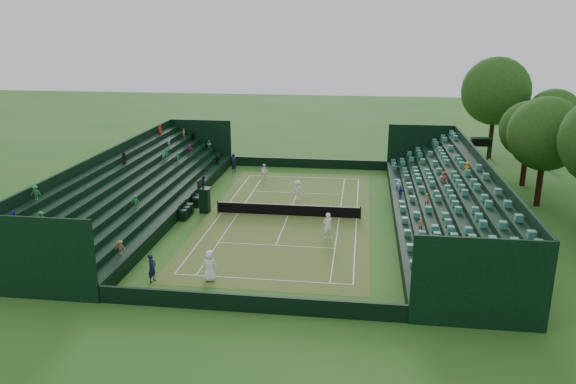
% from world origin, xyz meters
% --- Properties ---
extents(ground, '(160.00, 160.00, 0.00)m').
position_xyz_m(ground, '(0.00, 0.00, 0.00)').
color(ground, '#23581C').
rests_on(ground, ground).
extents(court_surface, '(12.97, 26.77, 0.01)m').
position_xyz_m(court_surface, '(0.00, 0.00, 0.01)').
color(court_surface, '#427727').
rests_on(court_surface, ground).
extents(perimeter_wall_north, '(17.17, 0.20, 1.00)m').
position_xyz_m(perimeter_wall_north, '(0.00, 15.88, 0.50)').
color(perimeter_wall_north, black).
rests_on(perimeter_wall_north, ground).
extents(perimeter_wall_south, '(17.17, 0.20, 1.00)m').
position_xyz_m(perimeter_wall_south, '(0.00, -15.88, 0.50)').
color(perimeter_wall_south, black).
rests_on(perimeter_wall_south, ground).
extents(perimeter_wall_east, '(0.20, 31.77, 1.00)m').
position_xyz_m(perimeter_wall_east, '(8.48, 0.00, 0.50)').
color(perimeter_wall_east, black).
rests_on(perimeter_wall_east, ground).
extents(perimeter_wall_west, '(0.20, 31.77, 1.00)m').
position_xyz_m(perimeter_wall_west, '(-8.48, 0.00, 0.50)').
color(perimeter_wall_west, black).
rests_on(perimeter_wall_west, ground).
extents(north_grandstand, '(6.60, 32.00, 4.90)m').
position_xyz_m(north_grandstand, '(12.66, 0.00, 1.55)').
color(north_grandstand, black).
rests_on(north_grandstand, ground).
extents(south_grandstand, '(6.60, 32.00, 4.90)m').
position_xyz_m(south_grandstand, '(-12.66, 0.00, 1.55)').
color(south_grandstand, black).
rests_on(south_grandstand, ground).
extents(tennis_net, '(11.67, 0.10, 1.06)m').
position_xyz_m(tennis_net, '(0.00, 0.00, 0.53)').
color(tennis_net, black).
rests_on(tennis_net, ground).
extents(scoreboard_tower, '(2.00, 1.00, 3.70)m').
position_xyz_m(scoreboard_tower, '(17.75, 16.00, 3.14)').
color(scoreboard_tower, black).
rests_on(scoreboard_tower, ground).
extents(tree_row, '(11.64, 36.87, 11.43)m').
position_xyz_m(tree_row, '(22.08, 9.54, 6.60)').
color(tree_row, black).
rests_on(tree_row, ground).
extents(umpire_chair, '(0.98, 0.98, 3.07)m').
position_xyz_m(umpire_chair, '(-6.87, -0.01, 1.31)').
color(umpire_chair, black).
rests_on(umpire_chair, ground).
extents(courtside_chairs, '(0.57, 5.54, 1.24)m').
position_xyz_m(courtside_chairs, '(-8.02, 0.31, 0.47)').
color(courtside_chairs, black).
rests_on(courtside_chairs, ground).
extents(player_near_west, '(1.01, 0.71, 1.94)m').
position_xyz_m(player_near_west, '(-3.06, -12.44, 0.97)').
color(player_near_west, white).
rests_on(player_near_west, ground).
extents(player_near_east, '(0.84, 0.71, 1.94)m').
position_xyz_m(player_near_east, '(3.47, -4.54, 0.97)').
color(player_near_east, white).
rests_on(player_near_east, ground).
extents(player_far_west, '(0.93, 0.83, 1.57)m').
position_xyz_m(player_far_west, '(-3.76, 10.61, 0.79)').
color(player_far_west, white).
rests_on(player_far_west, ground).
extents(player_far_east, '(1.21, 0.76, 1.80)m').
position_xyz_m(player_far_east, '(0.26, 4.29, 0.90)').
color(player_far_east, white).
rests_on(player_far_east, ground).
extents(line_judge_north, '(0.71, 0.84, 1.95)m').
position_xyz_m(line_judge_north, '(-7.39, 12.97, 0.98)').
color(line_judge_north, black).
rests_on(line_judge_north, ground).
extents(line_judge_south, '(0.55, 0.71, 1.74)m').
position_xyz_m(line_judge_south, '(-6.44, -13.00, 0.87)').
color(line_judge_south, black).
rests_on(line_judge_south, ground).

